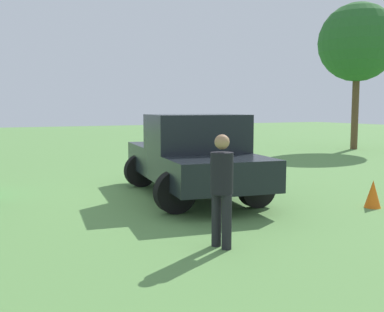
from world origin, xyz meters
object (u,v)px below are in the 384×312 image
at_px(traffic_cone, 373,194).
at_px(pickup_truck, 194,154).
at_px(tree_side, 358,43).
at_px(person_bystander, 222,185).

bearing_deg(traffic_cone, pickup_truck, 135.78).
distance_m(pickup_truck, traffic_cone, 3.77).
bearing_deg(traffic_cone, tree_side, 45.37).
relative_size(pickup_truck, tree_side, 0.74).
bearing_deg(person_bystander, pickup_truck, -126.92).
height_order(pickup_truck, tree_side, tree_side).
xyz_separation_m(person_bystander, traffic_cone, (4.00, 0.90, -0.62)).
bearing_deg(pickup_truck, person_bystander, 167.46).
xyz_separation_m(pickup_truck, traffic_cone, (2.66, -2.59, -0.68)).
bearing_deg(person_bystander, traffic_cone, 176.76).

